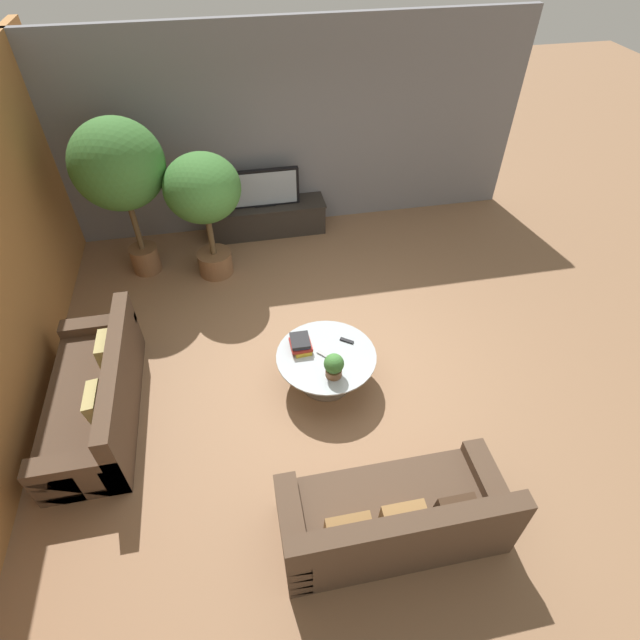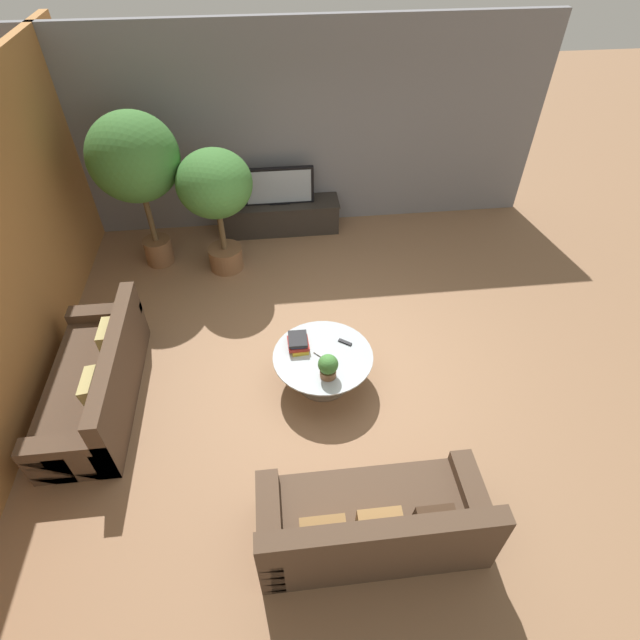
{
  "view_description": "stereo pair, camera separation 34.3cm",
  "coord_description": "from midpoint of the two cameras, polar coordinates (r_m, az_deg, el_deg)",
  "views": [
    {
      "loc": [
        -0.83,
        -3.98,
        4.51
      ],
      "look_at": [
        -0.02,
        0.14,
        0.55
      ],
      "focal_mm": 28.0,
      "sensor_mm": 36.0,
      "label": 1
    },
    {
      "loc": [
        -0.49,
        -4.04,
        4.51
      ],
      "look_at": [
        -0.02,
        0.14,
        0.55
      ],
      "focal_mm": 28.0,
      "sensor_mm": 36.0,
      "label": 2
    }
  ],
  "objects": [
    {
      "name": "potted_palm_tall",
      "position": [
        7.1,
        -23.35,
        15.56
      ],
      "size": [
        1.17,
        1.17,
        2.22
      ],
      "color": "brown",
      "rests_on": "ground"
    },
    {
      "name": "couch_near_entry",
      "position": [
        4.68,
        6.18,
        -21.7
      ],
      "size": [
        1.96,
        0.84,
        0.84
      ],
      "rotation": [
        0.0,
        0.0,
        3.14
      ],
      "color": "#4C3828",
      "rests_on": "ground"
    },
    {
      "name": "coffee_table",
      "position": [
        5.62,
        -1.04,
        -4.98
      ],
      "size": [
        1.11,
        1.11,
        0.44
      ],
      "color": "#756656",
      "rests_on": "ground"
    },
    {
      "name": "potted_palm_corner",
      "position": [
        6.88,
        -14.62,
        13.63
      ],
      "size": [
        1.0,
        1.0,
        1.8
      ],
      "color": "brown",
      "rests_on": "ground"
    },
    {
      "name": "television",
      "position": [
        7.89,
        -7.72,
        14.68
      ],
      "size": [
        1.07,
        0.13,
        0.58
      ],
      "color": "black",
      "rests_on": "media_console"
    },
    {
      "name": "media_console",
      "position": [
        8.15,
        -7.38,
        11.46
      ],
      "size": [
        1.86,
        0.5,
        0.49
      ],
      "color": "#2D2823",
      "rests_on": "ground"
    },
    {
      "name": "remote_silver",
      "position": [
        5.52,
        -1.38,
        -4.04
      ],
      "size": [
        0.14,
        0.14,
        0.02
      ],
      "primitive_type": "cube",
      "rotation": [
        0.0,
        0.0,
        0.74
      ],
      "color": "gray",
      "rests_on": "coffee_table"
    },
    {
      "name": "potted_plant_tabletop",
      "position": [
        5.22,
        -0.29,
        -5.28
      ],
      "size": [
        0.22,
        0.22,
        0.29
      ],
      "color": "brown",
      "rests_on": "coffee_table"
    },
    {
      "name": "book_stack",
      "position": [
        5.57,
        -3.99,
        -2.78
      ],
      "size": [
        0.24,
        0.32,
        0.13
      ],
      "color": "gold",
      "rests_on": "coffee_table"
    },
    {
      "name": "ground_plane",
      "position": [
        6.07,
        -1.19,
        -4.72
      ],
      "size": [
        24.0,
        24.0,
        0.0
      ],
      "primitive_type": "plane",
      "color": "#8C6647"
    },
    {
      "name": "back_wall_stone",
      "position": [
        7.89,
        -5.85,
        20.66
      ],
      "size": [
        7.4,
        0.12,
        3.0
      ],
      "primitive_type": "cube",
      "color": "slate",
      "rests_on": "ground"
    },
    {
      "name": "couch_by_wall",
      "position": [
        5.92,
        -25.66,
        -7.96
      ],
      "size": [
        0.84,
        2.06,
        0.84
      ],
      "rotation": [
        0.0,
        0.0,
        -1.57
      ],
      "color": "#4C3828",
      "rests_on": "ground"
    },
    {
      "name": "remote_black",
      "position": [
        5.67,
        1.34,
        -2.43
      ],
      "size": [
        0.15,
        0.13,
        0.02
      ],
      "primitive_type": "cube",
      "rotation": [
        0.0,
        0.0,
        0.94
      ],
      "color": "black",
      "rests_on": "coffee_table"
    }
  ]
}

